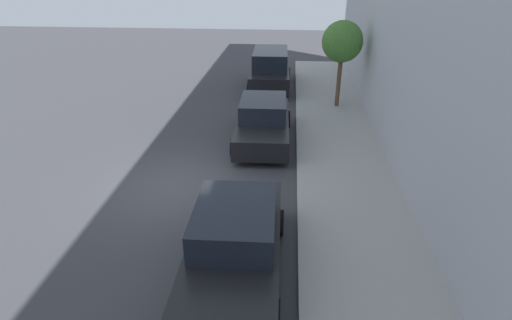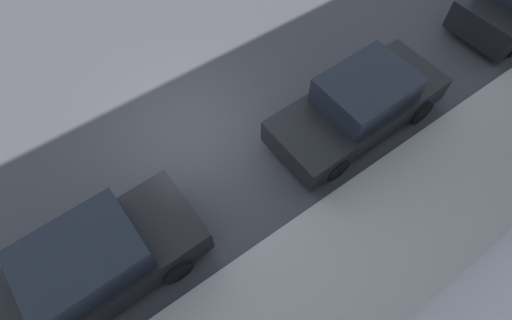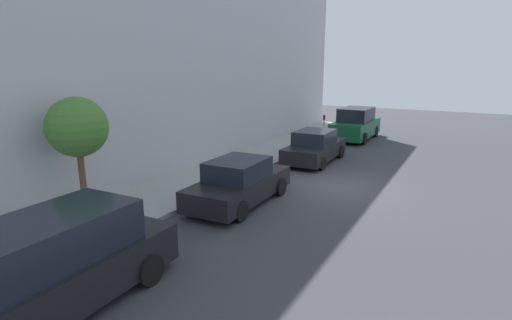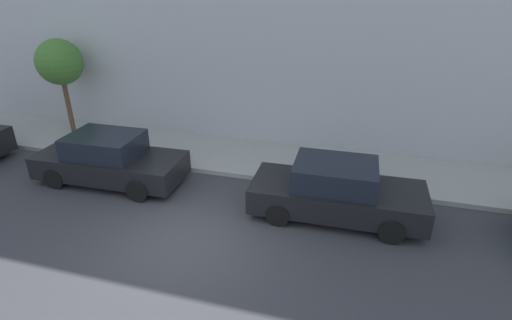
% 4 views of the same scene
% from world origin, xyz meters
% --- Properties ---
extents(ground_plane, '(60.00, 60.00, 0.00)m').
position_xyz_m(ground_plane, '(0.00, 0.00, 0.00)').
color(ground_plane, '#38383D').
extents(sidewalk, '(2.87, 32.00, 0.15)m').
position_xyz_m(sidewalk, '(4.94, 0.00, 0.07)').
color(sidewalk, '#9E9E99').
rests_on(sidewalk, ground_plane).
extents(parked_sedan_second, '(1.92, 4.54, 1.54)m').
position_xyz_m(parked_sedan_second, '(2.20, -3.35, 0.73)').
color(parked_sedan_second, black).
rests_on(parked_sedan_second, ground_plane).
extents(parked_sedan_third, '(1.92, 4.54, 1.54)m').
position_xyz_m(parked_sedan_third, '(2.29, 3.53, 0.72)').
color(parked_sedan_third, black).
rests_on(parked_sedan_third, ground_plane).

